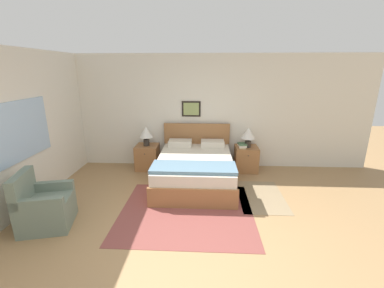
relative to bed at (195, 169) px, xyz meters
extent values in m
plane|color=#99754C|center=(0.02, -2.15, -0.31)|extent=(16.00, 16.00, 0.00)
cube|color=silver|center=(0.02, 1.08, 0.99)|extent=(7.93, 0.06, 2.60)
cube|color=black|center=(-0.13, 1.04, 1.07)|extent=(0.43, 0.02, 0.35)
cube|color=#8E9E5B|center=(-0.13, 1.03, 1.07)|extent=(0.35, 0.00, 0.28)
cube|color=silver|center=(-2.78, -0.55, 0.99)|extent=(0.06, 5.60, 2.60)
cube|color=#9EBCDB|center=(-2.74, -1.22, 1.01)|extent=(0.02, 1.73, 0.94)
cube|color=brown|center=(-0.09, -1.11, -0.31)|extent=(2.16, 1.95, 0.01)
cube|color=#897556|center=(1.24, -0.52, -0.31)|extent=(0.82, 1.29, 0.01)
cube|color=#936038|center=(0.00, -0.02, -0.17)|extent=(1.53, 2.03, 0.28)
cube|color=#936038|center=(0.00, -1.00, 0.01)|extent=(1.53, 0.06, 0.08)
cube|color=beige|center=(0.00, -0.02, 0.11)|extent=(1.47, 1.95, 0.29)
cube|color=#936038|center=(0.00, 0.96, 0.50)|extent=(1.53, 0.06, 0.48)
cube|color=slate|center=(0.00, -0.65, 0.29)|extent=(1.50, 0.57, 0.06)
cube|color=beige|center=(-0.37, 0.73, 0.33)|extent=(0.52, 0.32, 0.14)
cube|color=beige|center=(0.37, 0.73, 0.33)|extent=(0.52, 0.32, 0.14)
cube|color=slate|center=(-2.13, -1.60, -0.09)|extent=(0.81, 0.80, 0.44)
cube|color=slate|center=(-2.40, -1.67, 0.34)|extent=(0.27, 0.67, 0.41)
cube|color=slate|center=(-2.20, -1.33, 0.20)|extent=(0.67, 0.26, 0.14)
cube|color=slate|center=(-2.07, -1.87, 0.20)|extent=(0.67, 0.26, 0.14)
cube|color=#936038|center=(-1.14, 0.75, -0.03)|extent=(0.51, 0.50, 0.57)
sphere|color=#332D28|center=(-1.14, 0.49, 0.13)|extent=(0.02, 0.02, 0.02)
cube|color=#936038|center=(1.14, 0.75, -0.03)|extent=(0.51, 0.50, 0.57)
sphere|color=#332D28|center=(1.14, 0.49, 0.13)|extent=(0.02, 0.02, 0.02)
cylinder|color=#2D2823|center=(-1.14, 0.73, 0.33)|extent=(0.14, 0.14, 0.15)
cylinder|color=#2D2823|center=(-1.14, 0.73, 0.43)|extent=(0.02, 0.02, 0.06)
cone|color=silver|center=(-1.14, 0.73, 0.58)|extent=(0.31, 0.31, 0.24)
cylinder|color=#2D2823|center=(1.16, 0.73, 0.33)|extent=(0.14, 0.14, 0.15)
cylinder|color=#2D2823|center=(1.16, 0.73, 0.43)|extent=(0.02, 0.02, 0.06)
cone|color=silver|center=(1.16, 0.73, 0.58)|extent=(0.31, 0.31, 0.24)
cube|color=beige|center=(1.03, 0.70, 0.27)|extent=(0.15, 0.26, 0.02)
cube|color=silver|center=(1.03, 0.70, 0.30)|extent=(0.18, 0.24, 0.04)
cube|color=#4C7551|center=(1.03, 0.70, 0.34)|extent=(0.20, 0.25, 0.03)
camera|label=1|loc=(0.19, -4.86, 1.96)|focal=24.00mm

